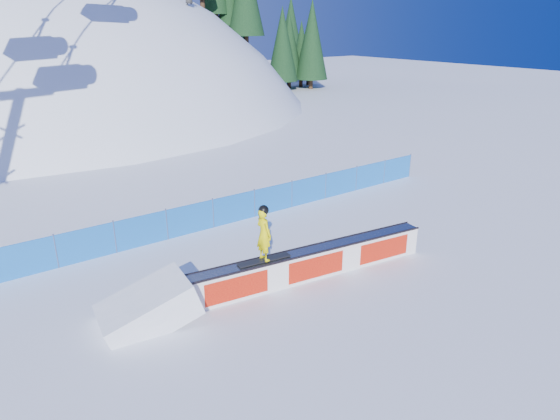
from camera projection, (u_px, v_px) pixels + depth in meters
ground at (302, 261)px, 17.44m from camera, size 160.00×160.00×0.00m
snow_hill at (63, 270)px, 55.44m from camera, size 64.00×64.00×64.00m
treeline at (231, 2)px, 58.85m from camera, size 25.79×9.62×21.05m
safety_fence at (234, 208)px, 20.61m from camera, size 22.05×0.05×1.30m
rail_box at (312, 263)px, 16.15m from camera, size 8.54×1.73×1.02m
snow_ramp at (150, 321)px, 13.94m from camera, size 2.92×2.05×1.70m
snowboarder at (264, 234)px, 14.88m from camera, size 1.74×0.61×1.79m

